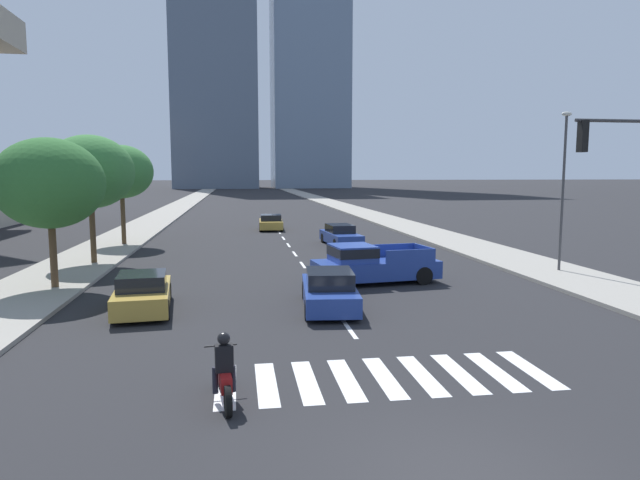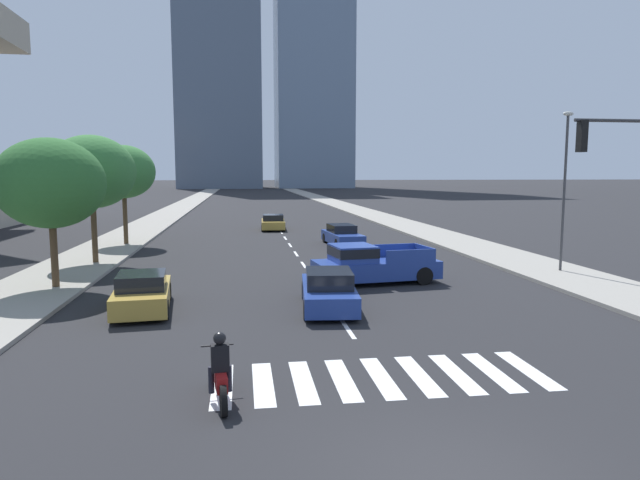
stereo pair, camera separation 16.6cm
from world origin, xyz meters
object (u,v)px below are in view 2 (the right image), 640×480
street_tree_nearest (50,183)px  street_tree_second (91,172)px  pickup_truck (370,264)px  sedan_gold_3 (142,293)px  sedan_blue_0 (329,291)px  sedan_blue_1 (342,236)px  street_lamp_east (565,179)px  sedan_gold_2 (273,223)px  motorcycle_lead (220,374)px  street_tree_third (123,172)px

street_tree_nearest → street_tree_second: bearing=90.0°
pickup_truck → sedan_gold_3: size_ratio=1.26×
sedan_blue_0 → street_tree_second: 15.51m
street_tree_nearest → sedan_blue_1: bearing=41.4°
street_lamp_east → sedan_gold_3: bearing=-165.7°
sedan_gold_2 → street_lamp_east: (12.18, -22.42, 3.81)m
sedan_blue_1 → street_lamp_east: size_ratio=0.67×
sedan_gold_3 → street_lamp_east: (18.16, 4.63, 3.79)m
sedan_gold_3 → motorcycle_lead: bearing=-165.6°
sedan_blue_1 → street_tree_second: size_ratio=0.76×
pickup_truck → street_lamp_east: (9.37, 1.00, 3.59)m
motorcycle_lead → street_lamp_east: (15.26, 12.73, 3.81)m
sedan_gold_3 → street_tree_second: bearing=16.3°
sedan_blue_0 → street_tree_nearest: (-10.39, 4.54, 3.65)m
sedan_gold_2 → street_tree_nearest: size_ratio=0.75×
street_lamp_east → street_tree_third: 25.88m
street_tree_third → street_tree_second: bearing=-90.0°
sedan_blue_1 → sedan_gold_2: sedan_blue_1 is taller
street_lamp_east → pickup_truck: bearing=-173.9°
motorcycle_lead → sedan_gold_2: size_ratio=0.47×
pickup_truck → street_tree_nearest: bearing=-9.1°
sedan_blue_0 → sedan_blue_1: bearing=-6.7°
street_lamp_east → street_tree_nearest: (-22.21, -0.64, -0.13)m
street_tree_nearest → street_tree_second: 6.23m
sedan_gold_3 → street_tree_third: 18.83m
street_lamp_east → sedan_blue_1: bearing=125.4°
pickup_truck → street_tree_third: size_ratio=0.87×
sedan_gold_3 → street_tree_second: size_ratio=0.68×
pickup_truck → sedan_gold_2: pickup_truck is taller
motorcycle_lead → street_tree_second: 20.01m
street_tree_nearest → street_tree_third: size_ratio=0.93×
pickup_truck → street_lamp_east: size_ratio=0.75×
sedan_blue_1 → street_tree_nearest: street_tree_nearest is taller
motorcycle_lead → sedan_gold_2: motorcycle_lead is taller
street_tree_nearest → street_tree_third: 13.93m
motorcycle_lead → sedan_gold_3: motorcycle_lead is taller
street_lamp_east → street_tree_nearest: size_ratio=1.24×
sedan_blue_1 → street_tree_second: bearing=-71.6°
sedan_gold_2 → street_lamp_east: bearing=-149.2°
street_lamp_east → street_tree_second: size_ratio=1.14×
sedan_blue_1 → street_tree_third: street_tree_third is taller
street_tree_third → sedan_blue_1: bearing=-6.7°
sedan_blue_0 → sedan_blue_1: sedan_blue_0 is taller
sedan_gold_3 → street_tree_second: (-4.05, 10.21, 4.13)m
motorcycle_lead → street_tree_third: 27.24m
pickup_truck → sedan_blue_0: bearing=52.1°
sedan_gold_3 → street_tree_third: street_tree_third is taller
street_tree_third → sedan_gold_3: bearing=-77.3°
sedan_blue_1 → sedan_gold_3: (-9.89, -16.26, -0.01)m
sedan_gold_2 → street_tree_second: size_ratio=0.69×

